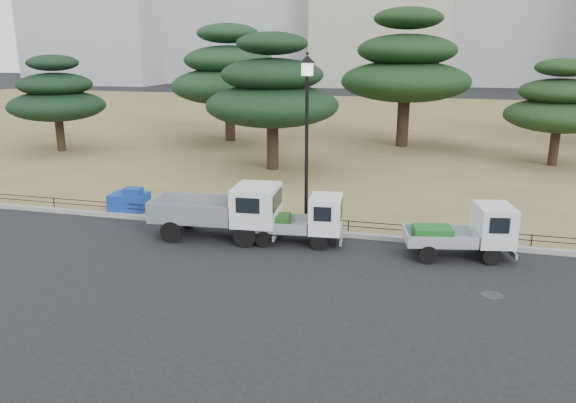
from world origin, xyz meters
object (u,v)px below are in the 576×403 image
(tarp_pile, at_px, (130,201))
(truck_large, at_px, (223,209))
(truck_kei_rear, at_px, (467,232))
(street_lamp, at_px, (307,114))
(truck_kei_front, at_px, (303,220))

(tarp_pile, bearing_deg, truck_large, -21.43)
(truck_kei_rear, relative_size, street_lamp, 0.58)
(truck_kei_front, bearing_deg, tarp_pile, 161.28)
(truck_large, height_order, truck_kei_rear, truck_large)
(truck_kei_front, bearing_deg, street_lamp, 92.24)
(truck_large, xyz_separation_m, truck_kei_front, (2.76, 0.19, -0.23))
(truck_large, xyz_separation_m, tarp_pile, (-4.71, 1.85, -0.53))
(truck_kei_front, distance_m, truck_kei_rear, 5.27)
(tarp_pile, bearing_deg, truck_kei_rear, -7.34)
(street_lamp, bearing_deg, tarp_pile, 177.41)
(truck_kei_front, relative_size, street_lamp, 0.54)
(truck_large, xyz_separation_m, street_lamp, (2.57, 1.52, 3.16))
(street_lamp, relative_size, tarp_pile, 3.98)
(truck_large, distance_m, street_lamp, 4.34)
(truck_large, bearing_deg, tarp_pile, 154.12)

